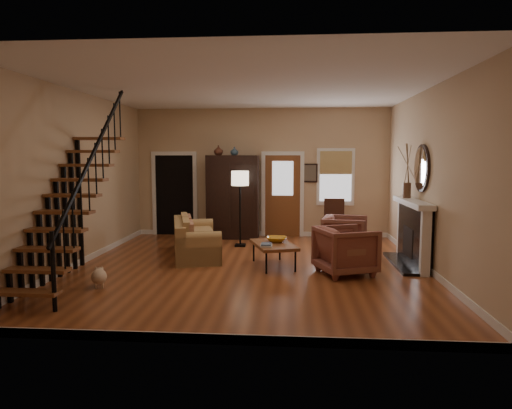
# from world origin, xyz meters

# --- Properties ---
(room) EXTENTS (7.00, 7.33, 3.30)m
(room) POSITION_xyz_m (-0.41, 1.76, 1.51)
(room) COLOR brown
(room) RESTS_ON ground
(staircase) EXTENTS (0.94, 2.80, 3.20)m
(staircase) POSITION_xyz_m (-2.78, -1.30, 1.60)
(staircase) COLOR brown
(staircase) RESTS_ON ground
(fireplace) EXTENTS (0.33, 1.95, 2.30)m
(fireplace) POSITION_xyz_m (3.13, 0.50, 0.74)
(fireplace) COLOR black
(fireplace) RESTS_ON ground
(armoire) EXTENTS (1.30, 0.60, 2.10)m
(armoire) POSITION_xyz_m (-0.70, 3.15, 1.05)
(armoire) COLOR black
(armoire) RESTS_ON ground
(vase_a) EXTENTS (0.24, 0.24, 0.25)m
(vase_a) POSITION_xyz_m (-1.05, 3.05, 2.22)
(vase_a) COLOR #4C2619
(vase_a) RESTS_ON armoire
(vase_b) EXTENTS (0.20, 0.20, 0.21)m
(vase_b) POSITION_xyz_m (-0.65, 3.05, 2.21)
(vase_b) COLOR #334C60
(vase_b) RESTS_ON armoire
(sofa) EXTENTS (1.36, 2.17, 0.75)m
(sofa) POSITION_xyz_m (-1.20, 0.93, 0.37)
(sofa) COLOR #AA834D
(sofa) RESTS_ON ground
(coffee_table) EXTENTS (0.99, 1.30, 0.44)m
(coffee_table) POSITION_xyz_m (0.45, 0.16, 0.22)
(coffee_table) COLOR brown
(coffee_table) RESTS_ON ground
(bowl) EXTENTS (0.39, 0.39, 0.10)m
(bowl) POSITION_xyz_m (0.50, 0.31, 0.49)
(bowl) COLOR orange
(bowl) RESTS_ON coffee_table
(books) EXTENTS (0.21, 0.29, 0.05)m
(books) POSITION_xyz_m (0.33, -0.14, 0.47)
(books) COLOR beige
(books) RESTS_ON coffee_table
(armchair_left) EXTENTS (1.19, 1.18, 0.85)m
(armchair_left) POSITION_xyz_m (1.74, -0.31, 0.42)
(armchair_left) COLOR maroon
(armchair_left) RESTS_ON ground
(armchair_right) EXTENTS (1.07, 1.05, 0.83)m
(armchair_right) POSITION_xyz_m (1.91, 1.30, 0.41)
(armchair_right) COLOR maroon
(armchair_right) RESTS_ON ground
(floor_lamp) EXTENTS (0.41, 0.41, 1.74)m
(floor_lamp) POSITION_xyz_m (-0.40, 2.05, 0.87)
(floor_lamp) COLOR black
(floor_lamp) RESTS_ON ground
(side_chair) EXTENTS (0.54, 0.54, 1.02)m
(side_chair) POSITION_xyz_m (1.85, 2.95, 0.51)
(side_chair) COLOR #391D12
(side_chair) RESTS_ON ground
(dog) EXTENTS (0.38, 0.47, 0.30)m
(dog) POSITION_xyz_m (-2.27, -1.43, 0.15)
(dog) COLOR beige
(dog) RESTS_ON ground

